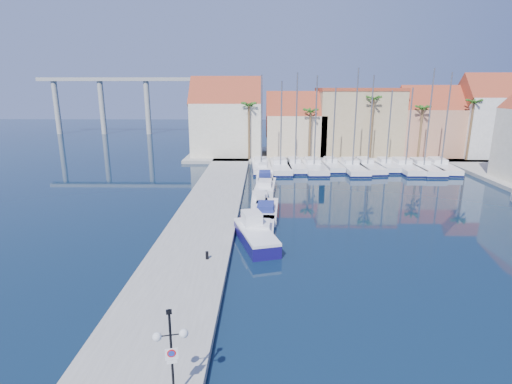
# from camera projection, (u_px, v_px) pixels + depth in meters

# --- Properties ---
(ground) EXTENTS (260.00, 260.00, 0.00)m
(ground) POSITION_uv_depth(u_px,v_px,m) (317.00, 280.00, 26.13)
(ground) COLOR black
(ground) RESTS_ON ground
(quay_west) EXTENTS (6.00, 77.00, 0.50)m
(quay_west) POSITION_uv_depth(u_px,v_px,m) (208.00, 213.00, 39.28)
(quay_west) COLOR gray
(quay_west) RESTS_ON ground
(shore_north) EXTENTS (54.00, 16.00, 0.50)m
(shore_north) POSITION_uv_depth(u_px,v_px,m) (338.00, 155.00, 72.25)
(shore_north) COLOR gray
(shore_north) RESTS_ON ground
(lamp_post) EXTENTS (1.30, 0.57, 3.90)m
(lamp_post) POSITION_uv_depth(u_px,v_px,m) (171.00, 341.00, 14.91)
(lamp_post) COLOR black
(lamp_post) RESTS_ON quay_west
(bollard) EXTENTS (0.22, 0.22, 0.56)m
(bollard) POSITION_uv_depth(u_px,v_px,m) (207.00, 255.00, 28.05)
(bollard) COLOR black
(bollard) RESTS_ON quay_west
(fishing_boat) EXTENTS (3.93, 6.96, 2.31)m
(fishing_boat) POSITION_uv_depth(u_px,v_px,m) (255.00, 234.00, 32.09)
(fishing_boat) COLOR #140E53
(fishing_boat) RESTS_ON ground
(motorboat_west_0) EXTENTS (2.40, 6.53, 1.40)m
(motorboat_west_0) POSITION_uv_depth(u_px,v_px,m) (262.00, 230.00, 33.72)
(motorboat_west_0) COLOR white
(motorboat_west_0) RESTS_ON ground
(motorboat_west_1) EXTENTS (2.63, 7.06, 1.40)m
(motorboat_west_1) POSITION_uv_depth(u_px,v_px,m) (266.00, 211.00, 39.04)
(motorboat_west_1) COLOR white
(motorboat_west_1) RESTS_ON ground
(motorboat_west_2) EXTENTS (1.71, 5.28, 1.40)m
(motorboat_west_2) POSITION_uv_depth(u_px,v_px,m) (260.00, 199.00, 42.86)
(motorboat_west_2) COLOR white
(motorboat_west_2) RESTS_ON ground
(motorboat_west_3) EXTENTS (2.77, 7.17, 1.40)m
(motorboat_west_3) POSITION_uv_depth(u_px,v_px,m) (265.00, 186.00, 48.46)
(motorboat_west_3) COLOR white
(motorboat_west_3) RESTS_ON ground
(motorboat_west_4) EXTENTS (2.20, 6.81, 1.40)m
(motorboat_west_4) POSITION_uv_depth(u_px,v_px,m) (265.00, 177.00, 53.38)
(motorboat_west_4) COLOR white
(motorboat_west_4) RESTS_ON ground
(motorboat_west_5) EXTENTS (2.07, 5.70, 1.40)m
(motorboat_west_5) POSITION_uv_depth(u_px,v_px,m) (263.00, 169.00, 58.80)
(motorboat_west_5) COLOR white
(motorboat_west_5) RESTS_ON ground
(motorboat_west_6) EXTENTS (1.88, 5.75, 1.40)m
(motorboat_west_6) POSITION_uv_depth(u_px,v_px,m) (261.00, 163.00, 63.11)
(motorboat_west_6) COLOR white
(motorboat_west_6) RESTS_ON ground
(sailboat_0) EXTENTS (3.32, 10.41, 13.88)m
(sailboat_0) POSITION_uv_depth(u_px,v_px,m) (261.00, 166.00, 60.64)
(sailboat_0) COLOR white
(sailboat_0) RESTS_ON ground
(sailboat_1) EXTENTS (3.18, 11.01, 13.03)m
(sailboat_1) POSITION_uv_depth(u_px,v_px,m) (280.00, 166.00, 60.28)
(sailboat_1) COLOR white
(sailboat_1) RESTS_ON ground
(sailboat_2) EXTENTS (3.12, 9.58, 14.21)m
(sailboat_2) POSITION_uv_depth(u_px,v_px,m) (295.00, 165.00, 60.80)
(sailboat_2) COLOR white
(sailboat_2) RESTS_ON ground
(sailboat_3) EXTENTS (3.34, 11.39, 13.78)m
(sailboat_3) POSITION_uv_depth(u_px,v_px,m) (313.00, 166.00, 60.36)
(sailboat_3) COLOR white
(sailboat_3) RESTS_ON ground
(sailboat_4) EXTENTS (2.79, 8.80, 12.11)m
(sailboat_4) POSITION_uv_depth(u_px,v_px,m) (331.00, 165.00, 61.19)
(sailboat_4) COLOR white
(sailboat_4) RESTS_ON ground
(sailboat_5) EXTENTS (3.31, 11.39, 14.80)m
(sailboat_5) POSITION_uv_depth(u_px,v_px,m) (351.00, 166.00, 60.12)
(sailboat_5) COLOR white
(sailboat_5) RESTS_ON ground
(sailboat_6) EXTENTS (3.72, 10.85, 13.85)m
(sailboat_6) POSITION_uv_depth(u_px,v_px,m) (366.00, 166.00, 60.68)
(sailboat_6) COLOR white
(sailboat_6) RESTS_ON ground
(sailboat_7) EXTENTS (2.37, 8.33, 11.73)m
(sailboat_7) POSITION_uv_depth(u_px,v_px,m) (385.00, 165.00, 60.98)
(sailboat_7) COLOR white
(sailboat_7) RESTS_ON ground
(sailboat_8) EXTENTS (3.11, 11.34, 12.11)m
(sailboat_8) POSITION_uv_depth(u_px,v_px,m) (404.00, 166.00, 60.23)
(sailboat_8) COLOR white
(sailboat_8) RESTS_ON ground
(sailboat_9) EXTENTS (3.00, 11.27, 14.77)m
(sailboat_9) POSITION_uv_depth(u_px,v_px,m) (422.00, 167.00, 59.91)
(sailboat_9) COLOR white
(sailboat_9) RESTS_ON ground
(sailboat_10) EXTENTS (3.74, 11.27, 14.24)m
(sailboat_10) POSITION_uv_depth(u_px,v_px,m) (439.00, 166.00, 60.47)
(sailboat_10) COLOR white
(sailboat_10) RESTS_ON ground
(building_0) EXTENTS (12.30, 9.00, 13.50)m
(building_0) POSITION_uv_depth(u_px,v_px,m) (227.00, 120.00, 70.05)
(building_0) COLOR beige
(building_0) RESTS_ON shore_north
(building_1) EXTENTS (10.30, 8.00, 11.00)m
(building_1) POSITION_uv_depth(u_px,v_px,m) (295.00, 127.00, 70.14)
(building_1) COLOR #C9B28E
(building_1) RESTS_ON shore_north
(building_2) EXTENTS (14.20, 10.20, 11.50)m
(building_2) POSITION_uv_depth(u_px,v_px,m) (357.00, 121.00, 70.65)
(building_2) COLOR tan
(building_2) RESTS_ON shore_north
(building_3) EXTENTS (10.30, 8.00, 12.00)m
(building_3) POSITION_uv_depth(u_px,v_px,m) (427.00, 124.00, 69.56)
(building_3) COLOR tan
(building_3) RESTS_ON shore_north
(building_4) EXTENTS (8.30, 8.00, 14.00)m
(building_4) POSITION_uv_depth(u_px,v_px,m) (483.00, 118.00, 68.14)
(building_4) COLOR silver
(building_4) RESTS_ON shore_north
(palm_0) EXTENTS (2.60, 2.60, 10.15)m
(palm_0) POSITION_uv_depth(u_px,v_px,m) (249.00, 107.00, 64.49)
(palm_0) COLOR brown
(palm_0) RESTS_ON shore_north
(palm_1) EXTENTS (2.60, 2.60, 9.15)m
(palm_1) POSITION_uv_depth(u_px,v_px,m) (311.00, 113.00, 64.54)
(palm_1) COLOR brown
(palm_1) RESTS_ON shore_north
(palm_2) EXTENTS (2.60, 2.60, 11.15)m
(palm_2) POSITION_uv_depth(u_px,v_px,m) (373.00, 101.00, 63.87)
(palm_2) COLOR brown
(palm_2) RESTS_ON shore_north
(palm_3) EXTENTS (2.60, 2.60, 9.65)m
(palm_3) POSITION_uv_depth(u_px,v_px,m) (423.00, 110.00, 64.08)
(palm_3) COLOR brown
(palm_3) RESTS_ON shore_north
(palm_4) EXTENTS (2.60, 2.60, 10.65)m
(palm_4) POSITION_uv_depth(u_px,v_px,m) (474.00, 104.00, 63.69)
(palm_4) COLOR brown
(palm_4) RESTS_ON shore_north
(viaduct) EXTENTS (48.00, 2.20, 14.45)m
(viaduct) POSITION_uv_depth(u_px,v_px,m) (127.00, 94.00, 103.47)
(viaduct) COLOR #9E9E99
(viaduct) RESTS_ON ground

